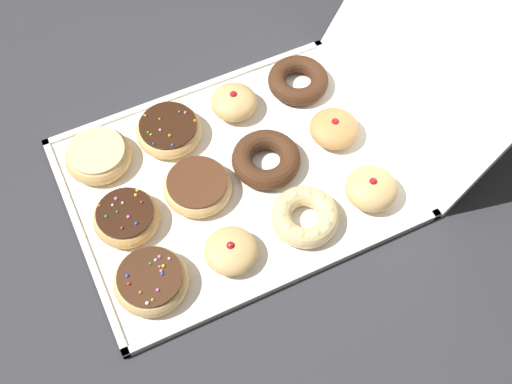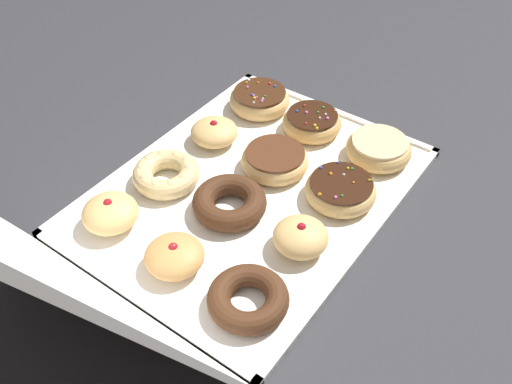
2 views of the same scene
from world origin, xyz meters
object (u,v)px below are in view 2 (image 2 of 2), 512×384
at_px(chocolate_frosted_donut_4, 273,159).
at_px(jelly_filled_donut_6, 301,237).
at_px(donut_box, 252,192).
at_px(sprinkle_donut_1, 312,122).
at_px(chocolate_cake_ring_donut_7, 229,202).
at_px(chocolate_cake_ring_donut_9, 248,299).
at_px(jelly_filled_donut_10, 174,256).
at_px(sprinkle_donut_2, 260,99).
at_px(sprinkle_donut_3, 341,190).
at_px(cruller_donut_8, 166,174).
at_px(glazed_ring_donut_0, 379,149).
at_px(jelly_filled_donut_11, 110,213).
at_px(jelly_filled_donut_5, 214,132).

relative_size(chocolate_frosted_donut_4, jelly_filled_donut_6, 1.40).
distance_m(donut_box, sprinkle_donut_1, 0.20).
xyz_separation_m(chocolate_frosted_donut_4, chocolate_cake_ring_donut_7, (-0.00, 0.13, -0.00)).
height_order(chocolate_cake_ring_donut_9, jelly_filled_donut_10, jelly_filled_donut_10).
xyz_separation_m(sprinkle_donut_2, chocolate_frosted_donut_4, (-0.12, 0.13, -0.00)).
relative_size(sprinkle_donut_1, sprinkle_donut_2, 0.93).
bearing_deg(chocolate_cake_ring_donut_7, jelly_filled_donut_6, -179.84).
distance_m(sprinkle_donut_1, jelly_filled_donut_10, 0.40).
relative_size(sprinkle_donut_3, cruller_donut_8, 1.03).
relative_size(cruller_donut_8, chocolate_cake_ring_donut_9, 1.00).
bearing_deg(cruller_donut_8, chocolate_cake_ring_donut_7, -176.18).
relative_size(sprinkle_donut_2, cruller_donut_8, 1.04).
bearing_deg(cruller_donut_8, sprinkle_donut_2, -90.20).
distance_m(glazed_ring_donut_0, jelly_filled_donut_11, 0.47).
relative_size(chocolate_cake_ring_donut_7, jelly_filled_donut_11, 1.36).
relative_size(donut_box, jelly_filled_donut_10, 6.40).
distance_m(sprinkle_donut_2, jelly_filled_donut_5, 0.13).
xyz_separation_m(sprinkle_donut_2, sprinkle_donut_3, (-0.26, 0.13, -0.00)).
bearing_deg(glazed_ring_donut_0, donut_box, 56.69).
relative_size(sprinkle_donut_2, chocolate_cake_ring_donut_7, 0.98).
distance_m(jelly_filled_donut_5, jelly_filled_donut_11, 0.26).
bearing_deg(sprinkle_donut_2, chocolate_frosted_donut_4, 132.92).
height_order(jelly_filled_donut_6, chocolate_cake_ring_donut_9, jelly_filled_donut_6).
bearing_deg(sprinkle_donut_3, cruller_donut_8, 28.13).
distance_m(sprinkle_donut_1, sprinkle_donut_2, 0.12).
relative_size(sprinkle_donut_3, jelly_filled_donut_6, 1.40).
distance_m(jelly_filled_donut_6, chocolate_cake_ring_donut_7, 0.14).
height_order(sprinkle_donut_1, jelly_filled_donut_5, jelly_filled_donut_5).
relative_size(chocolate_cake_ring_donut_7, jelly_filled_donut_10, 1.37).
bearing_deg(sprinkle_donut_3, chocolate_frosted_donut_4, 0.39).
bearing_deg(glazed_ring_donut_0, chocolate_frosted_donut_4, 44.07).
relative_size(glazed_ring_donut_0, sprinkle_donut_3, 0.99).
bearing_deg(jelly_filled_donut_5, jelly_filled_donut_11, 90.51).
distance_m(donut_box, sprinkle_donut_2, 0.24).
bearing_deg(chocolate_cake_ring_donut_7, chocolate_cake_ring_donut_9, 135.93).
distance_m(jelly_filled_donut_6, cruller_donut_8, 0.26).
xyz_separation_m(chocolate_frosted_donut_4, jelly_filled_donut_10, (-0.01, 0.27, 0.00)).
distance_m(jelly_filled_donut_10, jelly_filled_donut_11, 0.14).
bearing_deg(sprinkle_donut_2, donut_box, 122.45).
bearing_deg(jelly_filled_donut_6, chocolate_frosted_donut_4, -42.67).
bearing_deg(jelly_filled_donut_11, jelly_filled_donut_10, 177.97).
bearing_deg(sprinkle_donut_1, chocolate_cake_ring_donut_7, 90.77).
distance_m(sprinkle_donut_3, chocolate_frosted_donut_4, 0.13).
xyz_separation_m(glazed_ring_donut_0, chocolate_cake_ring_donut_9, (-0.00, 0.39, -0.00)).
bearing_deg(jelly_filled_donut_5, sprinkle_donut_3, -179.48).
bearing_deg(cruller_donut_8, jelly_filled_donut_5, -87.68).
height_order(donut_box, jelly_filled_donut_10, jelly_filled_donut_10).
bearing_deg(sprinkle_donut_3, jelly_filled_donut_10, 64.98).
bearing_deg(jelly_filled_donut_6, sprinkle_donut_2, -44.82).
height_order(donut_box, cruller_donut_8, cruller_donut_8).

